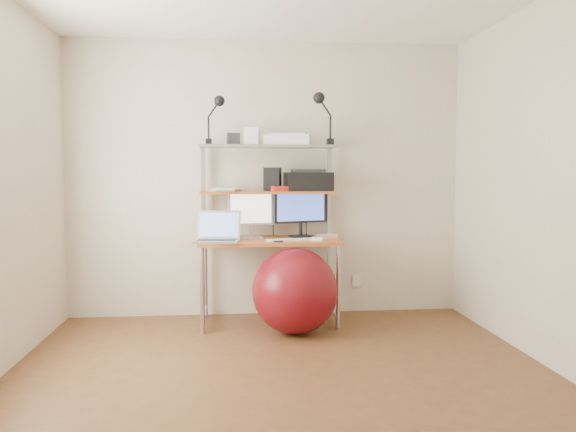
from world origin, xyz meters
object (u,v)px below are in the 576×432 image
exercise_ball (295,291)px  monitor_black (301,209)px  monitor_silver (251,211)px  laptop (218,235)px  printer (308,181)px

exercise_ball → monitor_black: bearing=77.4°
exercise_ball → monitor_silver: bearing=130.1°
laptop → printer: bearing=27.2°
monitor_silver → printer: printer is taller
monitor_silver → monitor_black: size_ratio=0.88×
monitor_black → laptop: 0.80m
monitor_silver → printer: size_ratio=1.05×
printer → laptop: bearing=-167.5°
laptop → printer: size_ratio=0.96×
monitor_silver → monitor_black: 0.45m
monitor_black → exercise_ball: (-0.10, -0.46, -0.64)m
monitor_black → exercise_ball: bearing=-119.2°
monitor_silver → printer: 0.57m
printer → monitor_black: bearing=164.8°
monitor_silver → monitor_black: monitor_black is taller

